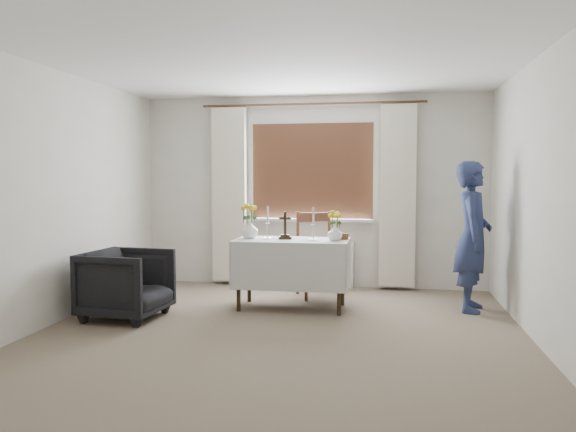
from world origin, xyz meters
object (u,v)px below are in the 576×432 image
object	(u,v)px
person	(473,236)
wooden_cross	(285,225)
flower_vase_left	(249,229)
armchair	(127,284)
flower_vase_right	(335,233)
wooden_chair	(318,255)
altar_table	(292,274)

from	to	relation	value
person	wooden_cross	size ratio (longest dim) A/B	5.29
flower_vase_left	armchair	bearing A→B (deg)	-146.19
person	flower_vase_left	world-z (taller)	person
person	flower_vase_right	distance (m)	1.48
wooden_chair	wooden_cross	bearing A→B (deg)	-138.04
altar_table	wooden_chair	bearing A→B (deg)	71.71
flower_vase_left	wooden_cross	bearing A→B (deg)	-0.94
armchair	flower_vase_left	size ratio (longest dim) A/B	3.84
altar_table	wooden_chair	distance (m)	0.69
wooden_chair	flower_vase_left	world-z (taller)	wooden_chair
armchair	flower_vase_right	world-z (taller)	flower_vase_right
altar_table	armchair	size ratio (longest dim) A/B	1.60
armchair	wooden_cross	xyz separation A→B (m)	(1.51, 0.74, 0.56)
armchair	altar_table	bearing A→B (deg)	-60.77
wooden_cross	flower_vase_right	size ratio (longest dim) A/B	1.81
armchair	flower_vase_right	xyz separation A→B (m)	(2.07, 0.68, 0.49)
wooden_cross	flower_vase_left	world-z (taller)	wooden_cross
flower_vase_left	flower_vase_right	bearing A→B (deg)	-3.94
flower_vase_left	flower_vase_right	world-z (taller)	flower_vase_left
person	wooden_cross	xyz separation A→B (m)	(-2.01, -0.21, 0.11)
wooden_chair	person	size ratio (longest dim) A/B	0.63
altar_table	flower_vase_left	size ratio (longest dim) A/B	6.13
flower_vase_left	altar_table	bearing A→B (deg)	-3.06
flower_vase_left	flower_vase_right	xyz separation A→B (m)	(0.96, -0.07, -0.02)
altar_table	flower_vase_left	bearing A→B (deg)	176.94
wooden_cross	wooden_chair	bearing A→B (deg)	52.52
person	altar_table	bearing A→B (deg)	105.95
armchair	flower_vase_right	distance (m)	2.23
wooden_chair	flower_vase_left	bearing A→B (deg)	-161.33
altar_table	wooden_cross	bearing A→B (deg)	166.27
altar_table	flower_vase_left	world-z (taller)	flower_vase_left
person	flower_vase_left	distance (m)	2.42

